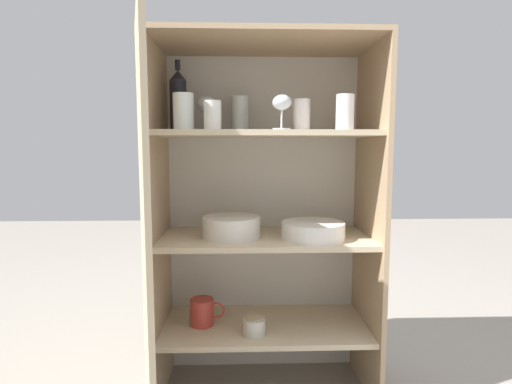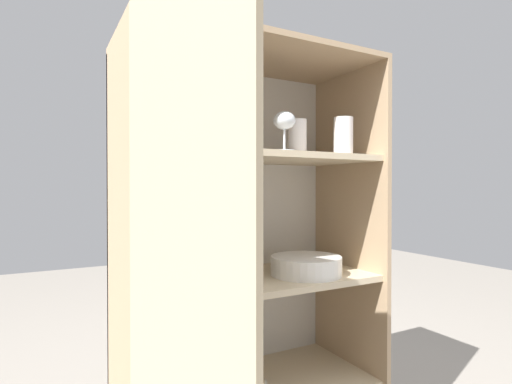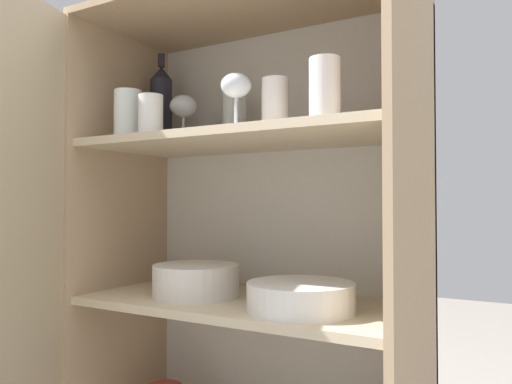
# 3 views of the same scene
# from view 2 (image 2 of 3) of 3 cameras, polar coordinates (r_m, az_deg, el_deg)

# --- Properties ---
(cupboard_back_panel) EXTENTS (0.83, 0.02, 1.35)m
(cupboard_back_panel) POSITION_cam_2_polar(r_m,az_deg,el_deg) (1.49, -4.18, -9.02)
(cupboard_back_panel) COLOR silver
(cupboard_back_panel) RESTS_ON ground_plane
(cupboard_side_left) EXTENTS (0.02, 0.41, 1.35)m
(cupboard_side_left) POSITION_cam_2_polar(r_m,az_deg,el_deg) (1.19, -18.66, -11.56)
(cupboard_side_left) COLOR tan
(cupboard_side_left) RESTS_ON ground_plane
(cupboard_side_right) EXTENTS (0.02, 0.41, 1.35)m
(cupboard_side_right) POSITION_cam_2_polar(r_m,az_deg,el_deg) (1.55, 12.96, -8.67)
(cupboard_side_right) COLOR tan
(cupboard_side_right) RESTS_ON ground_plane
(cupboard_top_panel) EXTENTS (0.83, 0.41, 0.02)m
(cupboard_top_panel) POSITION_cam_2_polar(r_m,az_deg,el_deg) (1.36, -0.65, 19.11)
(cupboard_top_panel) COLOR tan
(cupboard_top_panel) RESTS_ON cupboard_side_left
(shelf_board_middle) EXTENTS (0.80, 0.37, 0.02)m
(shelf_board_middle) POSITION_cam_2_polar(r_m,az_deg,el_deg) (1.33, -0.64, -12.52)
(shelf_board_middle) COLOR beige
(shelf_board_upper) EXTENTS (0.80, 0.37, 0.02)m
(shelf_board_upper) POSITION_cam_2_polar(r_m,az_deg,el_deg) (1.30, -0.65, 4.98)
(shelf_board_upper) COLOR beige
(cupboard_door) EXTENTS (0.13, 0.40, 1.35)m
(cupboard_door) POSITION_cam_2_polar(r_m,az_deg,el_deg) (0.82, -10.19, -17.16)
(cupboard_door) COLOR tan
(cupboard_door) RESTS_ON ground_plane
(tumbler_glass_0) EXTENTS (0.07, 0.07, 0.13)m
(tumbler_glass_0) POSITION_cam_2_polar(r_m,az_deg,el_deg) (1.10, -11.79, 9.56)
(tumbler_glass_0) COLOR white
(tumbler_glass_0) RESTS_ON shelf_board_upper
(tumbler_glass_1) EXTENTS (0.06, 0.06, 0.10)m
(tumbler_glass_1) POSITION_cam_2_polar(r_m,az_deg,el_deg) (1.11, -6.18, 8.79)
(tumbler_glass_1) COLOR white
(tumbler_glass_1) RESTS_ON shelf_board_upper
(tumbler_glass_2) EXTENTS (0.06, 0.06, 0.11)m
(tumbler_glass_2) POSITION_cam_2_polar(r_m,az_deg,el_deg) (1.30, 5.92, 7.84)
(tumbler_glass_2) COLOR silver
(tumbler_glass_2) RESTS_ON shelf_board_upper
(tumbler_glass_3) EXTENTS (0.06, 0.06, 0.12)m
(tumbler_glass_3) POSITION_cam_2_polar(r_m,az_deg,el_deg) (1.34, 12.37, 7.83)
(tumbler_glass_3) COLOR silver
(tumbler_glass_3) RESTS_ON shelf_board_upper
(tumbler_glass_4) EXTENTS (0.07, 0.07, 0.14)m
(tumbler_glass_4) POSITION_cam_2_polar(r_m,az_deg,el_deg) (1.36, -6.30, 8.22)
(tumbler_glass_4) COLOR white
(tumbler_glass_4) RESTS_ON shelf_board_upper
(wine_glass_0) EXTENTS (0.08, 0.08, 0.13)m
(wine_glass_0) POSITION_cam_2_polar(r_m,az_deg,el_deg) (1.26, -10.66, 10.01)
(wine_glass_0) COLOR white
(wine_glass_0) RESTS_ON shelf_board_upper
(wine_glass_1) EXTENTS (0.07, 0.07, 0.12)m
(wine_glass_1) POSITION_cam_2_polar(r_m,az_deg,el_deg) (1.23, 4.07, 9.76)
(wine_glass_1) COLOR white
(wine_glass_1) RESTS_ON shelf_board_upper
(wine_bottle) EXTENTS (0.07, 0.07, 0.28)m
(wine_bottle) POSITION_cam_2_polar(r_m,az_deg,el_deg) (1.27, -16.21, 10.99)
(wine_bottle) COLOR black
(wine_bottle) RESTS_ON shelf_board_upper
(plate_stack_white) EXTENTS (0.24, 0.24, 0.06)m
(plate_stack_white) POSITION_cam_2_polar(r_m,az_deg,el_deg) (1.36, 7.17, -10.38)
(plate_stack_white) COLOR white
(plate_stack_white) RESTS_ON shelf_board_middle
(mixing_bowl_large) EXTENTS (0.22, 0.22, 0.08)m
(mixing_bowl_large) POSITION_cam_2_polar(r_m,az_deg,el_deg) (1.24, -5.52, -10.93)
(mixing_bowl_large) COLOR silver
(mixing_bowl_large) RESTS_ON shelf_board_middle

